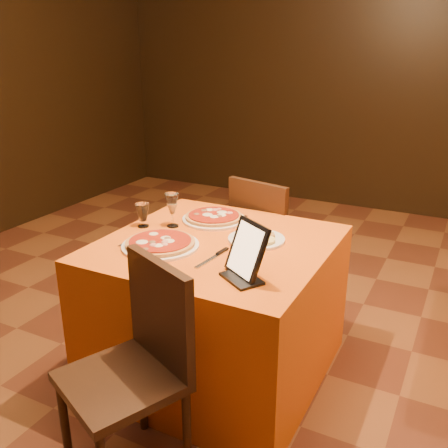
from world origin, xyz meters
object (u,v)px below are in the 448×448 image
at_px(chair_main_far, 274,244).
at_px(tablet, 247,250).
at_px(main_table, 217,308).
at_px(chair_main_near, 121,381).
at_px(water_glass, 143,215).
at_px(pizza_near, 160,244).
at_px(wine_glass, 172,210).
at_px(pizza_far, 214,218).

distance_m(chair_main_far, tablet, 1.19).
xyz_separation_m(main_table, tablet, (0.29, -0.28, 0.49)).
height_order(chair_main_near, water_glass, chair_main_near).
bearing_deg(chair_main_far, water_glass, 72.28).
xyz_separation_m(chair_main_far, water_glass, (-0.46, -0.78, 0.36)).
bearing_deg(chair_main_near, water_glass, 143.85).
distance_m(pizza_near, wine_glass, 0.30).
height_order(main_table, pizza_near, pizza_near).
height_order(pizza_near, water_glass, water_glass).
relative_size(chair_main_near, water_glass, 7.00).
bearing_deg(wine_glass, pizza_near, -69.15).
height_order(pizza_far, tablet, tablet).
height_order(wine_glass, tablet, tablet).
bearing_deg(pizza_near, chair_main_far, 77.54).
relative_size(pizza_far, wine_glass, 1.87).
distance_m(chair_main_far, pizza_far, 0.62).
bearing_deg(pizza_near, chair_main_near, -70.67).
relative_size(pizza_near, pizza_far, 1.07).
xyz_separation_m(chair_main_near, wine_glass, (-0.32, 0.89, 0.39)).
relative_size(chair_main_far, pizza_near, 2.40).
xyz_separation_m(wine_glass, tablet, (0.61, -0.37, 0.03)).
relative_size(chair_main_near, wine_glass, 4.79).
bearing_deg(chair_main_near, wine_glass, 134.05).
distance_m(wine_glass, tablet, 0.72).
distance_m(chair_main_near, wine_glass, 1.02).
bearing_deg(water_glass, chair_main_far, 59.32).
bearing_deg(water_glass, wine_glass, 28.19).
distance_m(pizza_far, tablet, 0.73).
height_order(chair_main_near, pizza_far, chair_main_near).
relative_size(wine_glass, water_glass, 1.46).
bearing_deg(tablet, wine_glass, -178.38).
xyz_separation_m(main_table, wine_glass, (-0.32, 0.09, 0.47)).
relative_size(main_table, pizza_near, 2.90).
bearing_deg(wine_glass, pizza_far, 51.38).
distance_m(chair_main_far, water_glass, 0.97).
bearing_deg(pizza_far, chair_main_far, 71.81).
relative_size(pizza_near, water_glass, 2.92).
relative_size(pizza_far, water_glass, 2.73).
distance_m(main_table, chair_main_near, 0.80).
bearing_deg(pizza_far, main_table, -58.79).
bearing_deg(chair_main_far, chair_main_near, 102.96).
bearing_deg(pizza_far, chair_main_near, -81.13).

